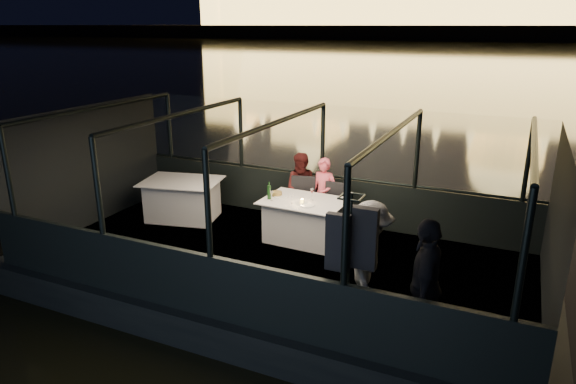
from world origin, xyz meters
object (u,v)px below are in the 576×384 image
at_px(dining_table_aft, 183,200).
at_px(chair_port_right, 333,212).
at_px(dining_table_central, 304,221).
at_px(passenger_dark, 425,283).
at_px(person_man_maroon, 303,187).
at_px(coat_stand, 349,267).
at_px(wine_bottle, 269,191).
at_px(person_woman_coral, 324,191).
at_px(passenger_stripe, 369,258).
at_px(chair_port_left, 299,207).

height_order(dining_table_aft, chair_port_right, chair_port_right).
bearing_deg(chair_port_right, dining_table_aft, -172.05).
xyz_separation_m(dining_table_central, passenger_dark, (2.54, -2.35, 0.47)).
bearing_deg(person_man_maroon, coat_stand, -69.98).
relative_size(passenger_dark, wine_bottle, 5.28).
bearing_deg(coat_stand, person_woman_coral, 115.77).
xyz_separation_m(dining_table_central, person_man_maroon, (-0.34, 0.74, 0.36)).
bearing_deg(coat_stand, person_man_maroon, 121.71).
relative_size(chair_port_right, person_man_maroon, 0.67).
distance_m(dining_table_central, dining_table_aft, 2.64).
height_order(dining_table_central, dining_table_aft, dining_table_aft).
distance_m(dining_table_central, passenger_stripe, 2.68).
relative_size(coat_stand, person_woman_coral, 1.36).
bearing_deg(passenger_stripe, dining_table_aft, 55.97).
height_order(chair_port_right, person_woman_coral, person_woman_coral).
relative_size(chair_port_right, passenger_stripe, 0.59).
distance_m(dining_table_aft, passenger_stripe, 4.85).
relative_size(dining_table_central, passenger_stripe, 0.90).
height_order(chair_port_right, coat_stand, coat_stand).
bearing_deg(chair_port_right, person_man_maroon, 158.19).
height_order(chair_port_right, person_man_maroon, person_man_maroon).
bearing_deg(dining_table_central, passenger_stripe, -48.46).
xyz_separation_m(chair_port_right, person_woman_coral, (-0.29, 0.27, 0.30)).
bearing_deg(person_man_maroon, dining_table_aft, -174.43).
xyz_separation_m(coat_stand, passenger_stripe, (0.12, 0.47, -0.05)).
bearing_deg(coat_stand, chair_port_right, 113.19).
height_order(dining_table_central, passenger_stripe, passenger_stripe).
relative_size(person_woman_coral, passenger_dark, 0.83).
distance_m(person_woman_coral, wine_bottle, 1.15).
height_order(passenger_stripe, wine_bottle, passenger_stripe).
xyz_separation_m(dining_table_central, wine_bottle, (-0.60, -0.18, 0.53)).
bearing_deg(person_woman_coral, person_man_maroon, -178.99).
relative_size(person_woman_coral, passenger_stripe, 0.85).
bearing_deg(dining_table_central, wine_bottle, -163.54).
height_order(dining_table_central, chair_port_right, chair_port_right).
bearing_deg(dining_table_central, coat_stand, -56.33).
relative_size(chair_port_left, passenger_dark, 0.60).
bearing_deg(passenger_stripe, dining_table_central, 31.99).
distance_m(chair_port_right, wine_bottle, 1.26).
xyz_separation_m(chair_port_left, person_woman_coral, (0.39, 0.27, 0.30)).
bearing_deg(wine_bottle, coat_stand, -45.47).
bearing_deg(dining_table_aft, passenger_stripe, -24.48).
bearing_deg(person_woman_coral, dining_table_central, -94.20).
xyz_separation_m(dining_table_aft, person_man_maroon, (2.30, 0.72, 0.36)).
bearing_deg(wine_bottle, dining_table_central, 16.46).
bearing_deg(wine_bottle, passenger_stripe, -37.41).
bearing_deg(chair_port_left, chair_port_right, -13.82).
height_order(person_woman_coral, person_man_maroon, person_man_maroon).
height_order(dining_table_central, passenger_dark, passenger_dark).
bearing_deg(dining_table_central, person_woman_coral, 82.08).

